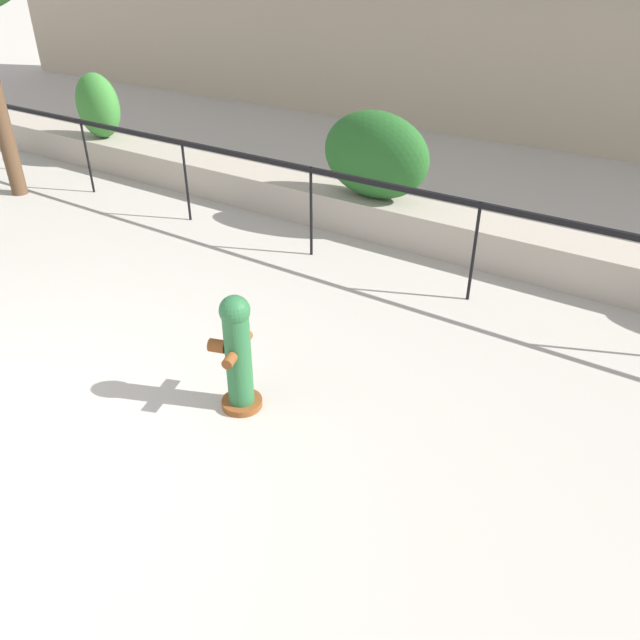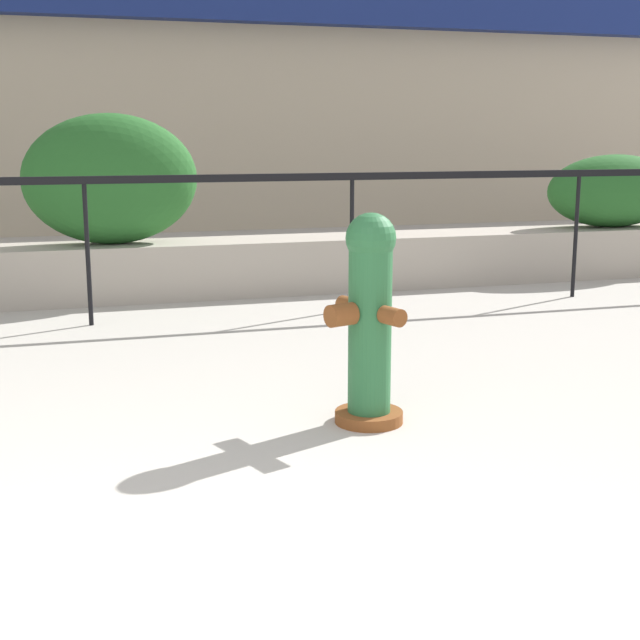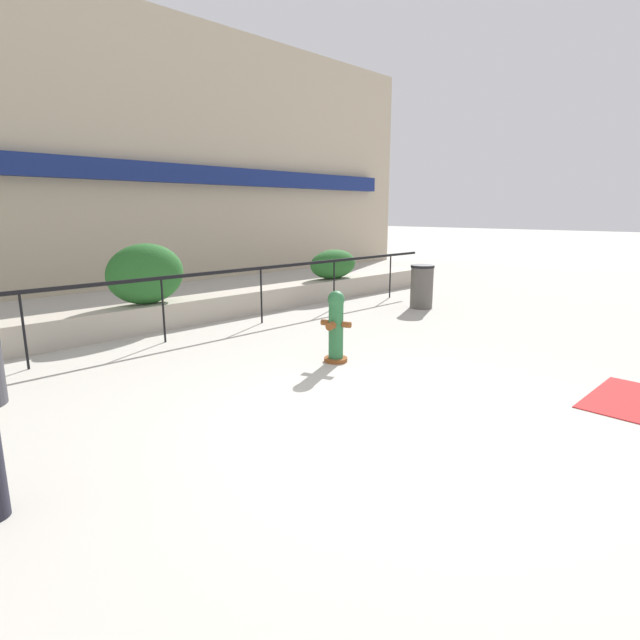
{
  "view_description": "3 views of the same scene",
  "coord_description": "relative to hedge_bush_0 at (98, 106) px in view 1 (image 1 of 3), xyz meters",
  "views": [
    {
      "loc": [
        4.19,
        -1.15,
        3.43
      ],
      "look_at": [
        1.67,
        2.61,
        0.71
      ],
      "focal_mm": 35.0,
      "sensor_mm": 36.0,
      "label": 1
    },
    {
      "loc": [
        -0.27,
        -2.11,
        1.45
      ],
      "look_at": [
        1.05,
        2.22,
        0.51
      ],
      "focal_mm": 50.0,
      "sensor_mm": 36.0,
      "label": 2
    },
    {
      "loc": [
        -4.06,
        -2.91,
        2.22
      ],
      "look_at": [
        1.09,
        2.19,
        0.64
      ],
      "focal_mm": 28.0,
      "sensor_mm": 36.0,
      "label": 3
    }
  ],
  "objects": [
    {
      "name": "planter_wall_low",
      "position": [
        5.26,
        0.0,
        -0.8
      ],
      "size": [
        18.0,
        0.7,
        0.5
      ],
      "primitive_type": "cube",
      "color": "#ADA393",
      "rests_on": "ground"
    },
    {
      "name": "fence_railing_segment",
      "position": [
        5.26,
        -1.1,
        -0.03
      ],
      "size": [
        15.0,
        0.05,
        1.15
      ],
      "color": "black",
      "rests_on": "ground"
    },
    {
      "name": "hedge_bush_0",
      "position": [
        0.0,
        0.0,
        0.0
      ],
      "size": [
        0.9,
        0.6,
        1.09
      ],
      "primitive_type": "ellipsoid",
      "color": "#387F33",
      "rests_on": "planter_wall_low"
    },
    {
      "name": "hedge_bush_1",
      "position": [
        5.53,
        0.0,
        0.03
      ],
      "size": [
        1.53,
        0.7,
        1.14
      ],
      "primitive_type": "ellipsoid",
      "color": "#235B23",
      "rests_on": "planter_wall_low"
    },
    {
      "name": "fire_hydrant",
      "position": [
        6.5,
        -3.99,
        -0.49
      ],
      "size": [
        0.48,
        0.48,
        1.08
      ],
      "color": "brown",
      "rests_on": "ground"
    }
  ]
}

